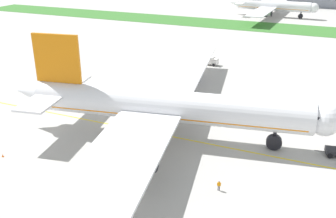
# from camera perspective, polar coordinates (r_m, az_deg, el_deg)

# --- Properties ---
(ground_plane) EXTENTS (600.00, 600.00, 0.00)m
(ground_plane) POSITION_cam_1_polar(r_m,az_deg,el_deg) (72.54, -2.95, -4.66)
(ground_plane) COLOR #ADAAA5
(ground_plane) RESTS_ON ground
(apron_taxi_line) EXTENTS (280.00, 0.36, 0.01)m
(apron_taxi_line) POSITION_cam_1_polar(r_m,az_deg,el_deg) (75.06, -1.88, -3.64)
(apron_taxi_line) COLOR yellow
(apron_taxi_line) RESTS_ON ground
(grass_median_strip) EXTENTS (320.00, 24.00, 0.10)m
(grass_median_strip) POSITION_cam_1_polar(r_m,az_deg,el_deg) (183.46, 14.27, 11.75)
(grass_median_strip) COLOR #38722D
(grass_median_strip) RESTS_ON ground
(airliner_foreground) EXTENTS (61.14, 98.79, 18.89)m
(airliner_foreground) POSITION_cam_1_polar(r_m,az_deg,el_deg) (70.89, -0.75, 0.41)
(airliner_foreground) COLOR white
(airliner_foreground) RESTS_ON ground
(ground_crew_marshaller_front) EXTENTS (0.55, 0.33, 1.61)m
(ground_crew_marshaller_front) POSITION_cam_1_polar(r_m,az_deg,el_deg) (58.57, 7.60, -11.12)
(ground_crew_marshaller_front) COLOR black
(ground_crew_marshaller_front) RESTS_ON ground
(traffic_cone_starboard_wing) EXTENTS (0.36, 0.36, 0.58)m
(traffic_cone_starboard_wing) POSITION_cam_1_polar(r_m,az_deg,el_deg) (72.82, -23.41, -6.34)
(traffic_cone_starboard_wing) COLOR #F2590C
(traffic_cone_starboard_wing) RESTS_ON ground
(service_truck_baggage_loader) EXTENTS (5.03, 3.30, 3.05)m
(service_truck_baggage_loader) POSITION_cam_1_polar(r_m,az_deg,el_deg) (104.49, 3.13, 5.11)
(service_truck_baggage_loader) COLOR #33478C
(service_truck_baggage_loader) RESTS_ON ground
(service_truck_catering_van) EXTENTS (5.49, 2.99, 2.55)m
(service_truck_catering_van) POSITION_cam_1_polar(r_m,az_deg,el_deg) (119.65, 6.18, 7.24)
(service_truck_catering_van) COLOR white
(service_truck_catering_van) RESTS_ON ground
(parked_airliner_far_left) EXTENTS (46.01, 72.16, 16.19)m
(parked_airliner_far_left) POSITION_cam_1_polar(r_m,az_deg,el_deg) (212.87, 15.22, 14.62)
(parked_airliner_far_left) COLOR white
(parked_airliner_far_left) RESTS_ON ground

